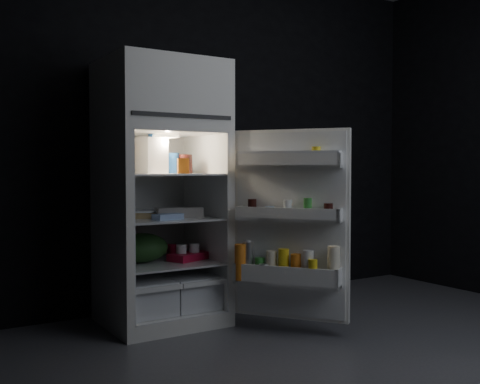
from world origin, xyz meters
TOP-DOWN VIEW (x-y plane):
  - floor at (0.00, 0.00)m, footprint 4.00×3.40m
  - wall_back at (0.00, 1.70)m, footprint 4.00×0.00m
  - refrigerator at (-0.67, 1.32)m, footprint 0.76×0.71m
  - fridge_door at (-0.07, 0.64)m, footprint 0.58×0.69m
  - milk_jug at (-0.74, 1.29)m, footprint 0.19×0.19m
  - mayo_jar at (-0.58, 1.31)m, footprint 0.12×0.12m
  - jam_jar at (-0.50, 1.26)m, footprint 0.11×0.11m
  - amber_bottle at (-0.94, 1.41)m, footprint 0.09×0.09m
  - small_carton at (-0.61, 1.06)m, footprint 0.08×0.07m
  - egg_carton at (-0.58, 1.20)m, footprint 0.33×0.17m
  - pie at (-0.76, 1.37)m, footprint 0.33×0.33m
  - flat_package at (-0.70, 1.10)m, footprint 0.21×0.13m
  - wrapped_pkg at (-0.49, 1.47)m, footprint 0.13×0.12m
  - produce_bag at (-0.80, 1.32)m, footprint 0.45×0.42m
  - yogurt_tray at (-0.48, 1.24)m, footprint 0.33×0.25m
  - small_can_red at (-0.53, 1.43)m, footprint 0.08×0.08m
  - small_can_silver at (-0.44, 1.41)m, footprint 0.08×0.08m

SIDE VIEW (x-z plane):
  - floor at x=0.00m, z-range 0.00..0.00m
  - yogurt_tray at x=-0.48m, z-range 0.43..0.48m
  - small_can_red at x=-0.53m, z-range 0.43..0.52m
  - small_can_silver at x=-0.44m, z-range 0.43..0.52m
  - produce_bag at x=-0.80m, z-range 0.43..0.62m
  - fridge_door at x=-0.07m, z-range 0.07..1.29m
  - pie at x=-0.76m, z-range 0.73..0.77m
  - flat_package at x=-0.70m, z-range 0.73..0.77m
  - wrapped_pkg at x=-0.49m, z-range 0.73..0.78m
  - egg_carton at x=-0.58m, z-range 0.73..0.80m
  - refrigerator at x=-0.67m, z-range 0.07..1.85m
  - small_carton at x=-0.61m, z-range 1.03..1.13m
  - jam_jar at x=-0.50m, z-range 1.03..1.16m
  - mayo_jar at x=-0.58m, z-range 1.03..1.17m
  - amber_bottle at x=-0.94m, z-range 1.03..1.25m
  - milk_jug at x=-0.74m, z-range 1.03..1.27m
  - wall_back at x=0.00m, z-range 0.00..2.70m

